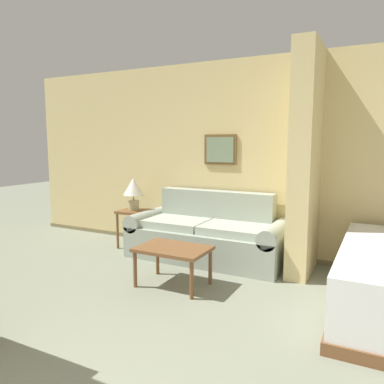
% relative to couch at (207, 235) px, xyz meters
% --- Properties ---
extents(wall_back, '(7.68, 0.16, 2.60)m').
position_rel_couch_xyz_m(wall_back, '(0.52, 0.48, 0.99)').
color(wall_back, '#DBC484').
rests_on(wall_back, ground_plane).
extents(wall_partition_pillar, '(0.24, 0.78, 2.60)m').
position_rel_couch_xyz_m(wall_partition_pillar, '(1.21, 0.03, 0.99)').
color(wall_partition_pillar, '#DBC484').
rests_on(wall_partition_pillar, ground_plane).
extents(couch, '(2.05, 0.84, 0.86)m').
position_rel_couch_xyz_m(couch, '(0.00, 0.00, 0.00)').
color(couch, '#99A393').
rests_on(couch, ground_plane).
extents(coffee_table, '(0.75, 0.52, 0.42)m').
position_rel_couch_xyz_m(coffee_table, '(0.07, -1.03, 0.06)').
color(coffee_table, brown).
rests_on(coffee_table, ground_plane).
extents(side_table, '(0.40, 0.40, 0.54)m').
position_rel_couch_xyz_m(side_table, '(-1.16, -0.01, 0.13)').
color(side_table, brown).
rests_on(side_table, ground_plane).
extents(table_lamp, '(0.29, 0.29, 0.47)m').
position_rel_couch_xyz_m(table_lamp, '(-1.16, -0.01, 0.54)').
color(table_lamp, tan).
rests_on(table_lamp, side_table).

